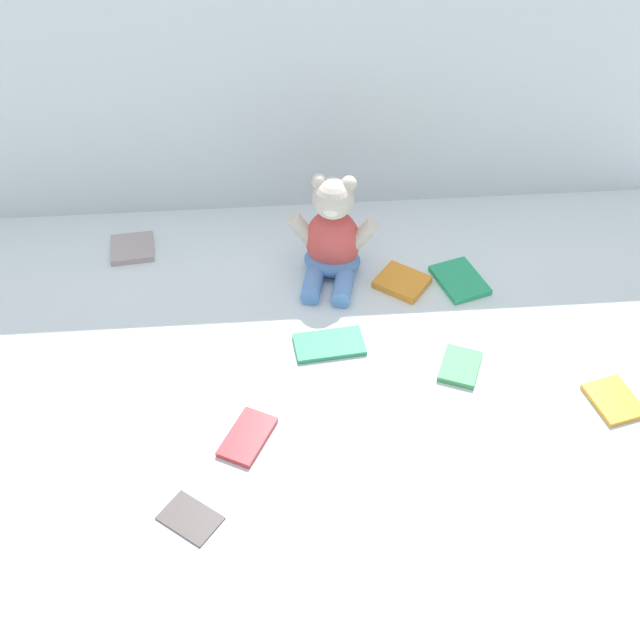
{
  "coord_description": "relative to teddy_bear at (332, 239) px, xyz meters",
  "views": [
    {
      "loc": [
        -0.06,
        -1.18,
        1.15
      ],
      "look_at": [
        0.02,
        -0.1,
        0.1
      ],
      "focal_mm": 44.67,
      "sensor_mm": 36.0,
      "label": 1
    }
  ],
  "objects": [
    {
      "name": "book_case_1",
      "position": [
        0.15,
        -0.06,
        -0.08
      ],
      "size": [
        0.13,
        0.13,
        0.02
      ],
      "primitive_type": "cube",
      "rotation": [
        0.0,
        0.0,
        0.91
      ],
      "color": "orange",
      "rests_on": "ground_plane"
    },
    {
      "name": "book_case_6",
      "position": [
        -0.29,
        -0.61,
        -0.09
      ],
      "size": [
        0.12,
        0.11,
        0.01
      ],
      "primitive_type": "cube",
      "rotation": [
        0.0,
        0.0,
        4.05
      ],
      "color": "#4D4645",
      "rests_on": "ground_plane"
    },
    {
      "name": "teddy_bear",
      "position": [
        0.0,
        0.0,
        0.0
      ],
      "size": [
        0.2,
        0.19,
        0.24
      ],
      "rotation": [
        0.0,
        0.0,
        -0.22
      ],
      "color": "#D84C47",
      "rests_on": "ground_plane"
    },
    {
      "name": "book_case_7",
      "position": [
        -0.19,
        -0.45,
        -0.08
      ],
      "size": [
        0.11,
        0.13,
        0.01
      ],
      "primitive_type": "cube",
      "rotation": [
        0.0,
        0.0,
        5.79
      ],
      "color": "#BD2D33",
      "rests_on": "ground_plane"
    },
    {
      "name": "backdrop_drape",
      "position": [
        -0.07,
        0.27,
        0.2
      ],
      "size": [
        1.86,
        0.03,
        0.59
      ],
      "primitive_type": "cube",
      "color": "silver",
      "rests_on": "ground_plane"
    },
    {
      "name": "book_case_5",
      "position": [
        0.22,
        -0.31,
        -0.08
      ],
      "size": [
        0.1,
        0.12,
        0.01
      ],
      "primitive_type": "cube",
      "rotation": [
        0.0,
        0.0,
        5.88
      ],
      "color": "#3C9452",
      "rests_on": "ground_plane"
    },
    {
      "name": "book_case_3",
      "position": [
        -0.45,
        0.11,
        -0.08
      ],
      "size": [
        0.1,
        0.11,
        0.01
      ],
      "primitive_type": "cube",
      "rotation": [
        0.0,
        0.0,
        3.24
      ],
      "color": "#A69798",
      "rests_on": "ground_plane"
    },
    {
      "name": "ground_plane",
      "position": [
        -0.07,
        -0.16,
        -0.09
      ],
      "size": [
        3.2,
        3.2,
        0.0
      ],
      "primitive_type": "plane",
      "color": "silver"
    },
    {
      "name": "book_case_4",
      "position": [
        0.27,
        -0.06,
        -0.08
      ],
      "size": [
        0.12,
        0.14,
        0.01
      ],
      "primitive_type": "cube",
      "rotation": [
        0.0,
        0.0,
        3.45
      ],
      "color": "#26A168",
      "rests_on": "ground_plane"
    },
    {
      "name": "book_case_2",
      "position": [
        0.49,
        -0.42,
        -0.08
      ],
      "size": [
        0.1,
        0.12,
        0.01
      ],
      "primitive_type": "cube",
      "rotation": [
        0.0,
        0.0,
        3.38
      ],
      "color": "orange",
      "rests_on": "ground_plane"
    },
    {
      "name": "book_case_0",
      "position": [
        -0.03,
        -0.23,
        -0.08
      ],
      "size": [
        0.15,
        0.09,
        0.01
      ],
      "primitive_type": "cube",
      "rotation": [
        0.0,
        0.0,
        4.82
      ],
      "color": "#2D8D5E",
      "rests_on": "ground_plane"
    }
  ]
}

